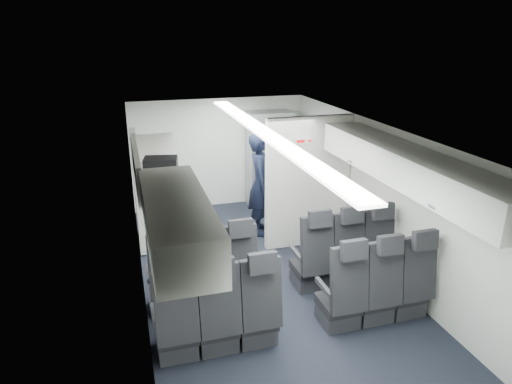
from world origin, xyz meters
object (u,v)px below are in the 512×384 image
seat_row_mid (301,305)px  boarding_door (138,190)px  galley_unit (269,159)px  flight_attendant (261,184)px  carry_on_bag (161,167)px  seat_row_front (276,268)px

seat_row_mid → boarding_door: 3.45m
galley_unit → boarding_door: 2.84m
seat_row_mid → galley_unit: galley_unit is taller
galley_unit → flight_attendant: 1.37m
flight_attendant → seat_row_mid: bearing=-169.9°
boarding_door → carry_on_bag: carry_on_bag is taller
seat_row_mid → galley_unit: (0.95, 4.15, 0.55)m
seat_row_front → carry_on_bag: bearing=167.5°
boarding_door → carry_on_bag: size_ratio=4.75×
seat_row_front → flight_attendant: (0.40, 2.00, 0.49)m
seat_row_mid → boarding_door: size_ratio=1.79×
seat_row_front → flight_attendant: size_ratio=1.86×
galley_unit → carry_on_bag: carry_on_bag is taller
boarding_door → flight_attendant: size_ratio=1.04×
seat_row_mid → galley_unit: size_ratio=1.75×
galley_unit → flight_attendant: galley_unit is taller
seat_row_front → seat_row_mid: (0.00, -0.90, 0.00)m
carry_on_bag → seat_row_front: bearing=-2.0°
carry_on_bag → seat_row_mid: bearing=-30.7°
seat_row_mid → carry_on_bag: 2.31m
seat_row_mid → flight_attendant: (0.40, 2.90, 0.49)m
galley_unit → boarding_door: size_ratio=1.02×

